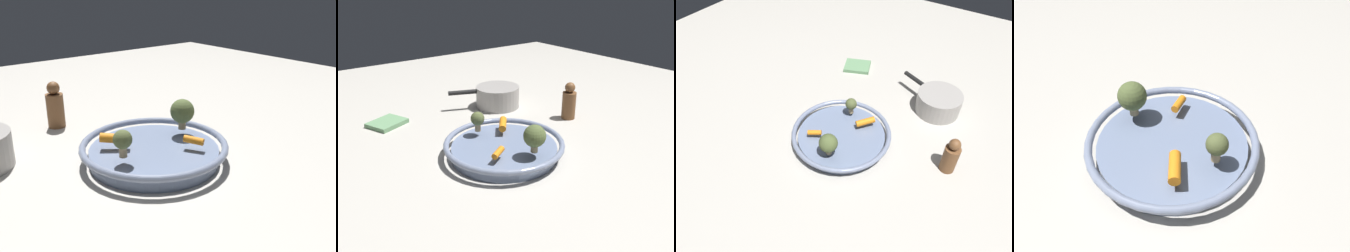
% 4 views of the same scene
% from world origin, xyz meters
% --- Properties ---
extents(ground_plane, '(2.45, 2.45, 0.00)m').
position_xyz_m(ground_plane, '(0.00, 0.00, 0.00)').
color(ground_plane, '#B7B2A8').
extents(serving_bowl, '(0.33, 0.33, 0.05)m').
position_xyz_m(serving_bowl, '(0.00, 0.00, 0.02)').
color(serving_bowl, slate).
rests_on(serving_bowl, ground_plane).
extents(baby_carrot_near_rim, '(0.06, 0.06, 0.02)m').
position_xyz_m(baby_carrot_near_rim, '(0.05, 0.07, 0.06)').
color(baby_carrot_near_rim, orange).
rests_on(baby_carrot_near_rim, serving_bowl).
extents(baby_carrot_right, '(0.05, 0.04, 0.02)m').
position_xyz_m(baby_carrot_right, '(-0.06, -0.06, 0.05)').
color(baby_carrot_right, orange).
rests_on(baby_carrot_right, serving_bowl).
extents(broccoli_floret_large, '(0.06, 0.06, 0.07)m').
position_xyz_m(broccoli_floret_large, '(0.02, -0.10, 0.09)').
color(broccoli_floret_large, tan).
rests_on(broccoli_floret_large, serving_bowl).
extents(broccoli_floret_mid, '(0.04, 0.04, 0.06)m').
position_xyz_m(broccoli_floret_mid, '(-0.02, 0.09, 0.08)').
color(broccoli_floret_mid, tan).
rests_on(broccoli_floret_mid, serving_bowl).
extents(pepper_mill, '(0.05, 0.05, 0.13)m').
position_xyz_m(pepper_mill, '(0.33, 0.08, 0.06)').
color(pepper_mill, brown).
rests_on(pepper_mill, ground_plane).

